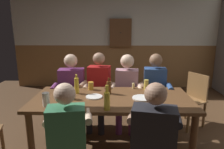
% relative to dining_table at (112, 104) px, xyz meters
% --- Properties ---
extents(ground_plane, '(6.80, 6.80, 0.00)m').
position_rel_dining_table_xyz_m(ground_plane, '(0.00, 0.13, -0.67)').
color(ground_plane, '#4C331E').
extents(back_wall_upper, '(5.36, 0.12, 1.48)m').
position_rel_dining_table_xyz_m(back_wall_upper, '(0.00, 3.02, 1.22)').
color(back_wall_upper, beige).
extents(back_wall_wainscot, '(5.36, 0.12, 1.15)m').
position_rel_dining_table_xyz_m(back_wall_wainscot, '(0.00, 3.02, -0.09)').
color(back_wall_wainscot, brown).
rests_on(back_wall_wainscot, ground_plane).
extents(dining_table, '(2.04, 0.93, 0.76)m').
position_rel_dining_table_xyz_m(dining_table, '(0.00, 0.00, 0.00)').
color(dining_table, brown).
rests_on(dining_table, ground_plane).
extents(person_0, '(0.57, 0.55, 1.22)m').
position_rel_dining_table_xyz_m(person_0, '(-0.68, 0.70, 0.01)').
color(person_0, '#6B2D66').
rests_on(person_0, ground_plane).
extents(person_1, '(0.53, 0.56, 1.24)m').
position_rel_dining_table_xyz_m(person_1, '(-0.24, 0.69, 0.01)').
color(person_1, '#AD1919').
rests_on(person_1, ground_plane).
extents(person_2, '(0.53, 0.53, 1.22)m').
position_rel_dining_table_xyz_m(person_2, '(0.22, 0.69, 0.01)').
color(person_2, '#B78493').
rests_on(person_2, ground_plane).
extents(person_3, '(0.52, 0.55, 1.23)m').
position_rel_dining_table_xyz_m(person_3, '(0.68, 0.69, 0.01)').
color(person_3, '#2D4C84').
rests_on(person_3, ground_plane).
extents(person_4, '(0.53, 0.56, 1.17)m').
position_rel_dining_table_xyz_m(person_4, '(-0.42, -0.68, -0.03)').
color(person_4, '#33724C').
rests_on(person_4, ground_plane).
extents(person_5, '(0.59, 0.60, 1.18)m').
position_rel_dining_table_xyz_m(person_5, '(0.42, -0.69, -0.01)').
color(person_5, black).
rests_on(person_5, ground_plane).
extents(chair_empty_near_right, '(0.60, 0.60, 0.88)m').
position_rel_dining_table_xyz_m(chair_empty_near_right, '(1.33, 0.79, -0.19)').
color(chair_empty_near_right, brown).
rests_on(chair_empty_near_right, ground_plane).
extents(table_candle, '(0.04, 0.04, 0.08)m').
position_rel_dining_table_xyz_m(table_candle, '(0.31, 0.40, 0.13)').
color(table_candle, '#F9E08C').
rests_on(table_candle, dining_table).
extents(plate_0, '(0.25, 0.25, 0.01)m').
position_rel_dining_table_xyz_m(plate_0, '(0.38, -0.03, 0.10)').
color(plate_0, white).
rests_on(plate_0, dining_table).
extents(plate_1, '(0.21, 0.21, 0.01)m').
position_rel_dining_table_xyz_m(plate_1, '(-0.23, 0.01, 0.10)').
color(plate_1, white).
rests_on(plate_1, dining_table).
extents(bottle_0, '(0.06, 0.06, 0.27)m').
position_rel_dining_table_xyz_m(bottle_0, '(-0.48, 0.16, 0.21)').
color(bottle_0, gold).
rests_on(bottle_0, dining_table).
extents(bottle_1, '(0.07, 0.07, 0.28)m').
position_rel_dining_table_xyz_m(bottle_1, '(-0.05, -0.39, 0.21)').
color(bottle_1, gold).
rests_on(bottle_1, dining_table).
extents(bottle_2, '(0.06, 0.06, 0.22)m').
position_rel_dining_table_xyz_m(bottle_2, '(-0.05, 0.16, 0.18)').
color(bottle_2, '#593314').
rests_on(bottle_2, dining_table).
extents(pint_glass_0, '(0.08, 0.08, 0.11)m').
position_rel_dining_table_xyz_m(pint_glass_0, '(-0.31, 0.33, 0.15)').
color(pint_glass_0, gold).
rests_on(pint_glass_0, dining_table).
extents(pint_glass_1, '(0.08, 0.08, 0.16)m').
position_rel_dining_table_xyz_m(pint_glass_1, '(-0.75, -0.30, 0.17)').
color(pint_glass_1, white).
rests_on(pint_glass_1, dining_table).
extents(pint_glass_2, '(0.07, 0.07, 0.11)m').
position_rel_dining_table_xyz_m(pint_glass_2, '(-0.51, -0.07, 0.15)').
color(pint_glass_2, '#E5C64C').
rests_on(pint_glass_2, dining_table).
extents(pint_glass_3, '(0.06, 0.06, 0.15)m').
position_rel_dining_table_xyz_m(pint_glass_3, '(0.49, 0.34, 0.17)').
color(pint_glass_3, '#E5C64C').
rests_on(pint_glass_3, dining_table).
extents(pint_glass_4, '(0.08, 0.08, 0.12)m').
position_rel_dining_table_xyz_m(pint_glass_4, '(-0.67, 0.00, 0.16)').
color(pint_glass_4, white).
rests_on(pint_glass_4, dining_table).
extents(wall_dart_cabinet, '(0.56, 0.15, 0.70)m').
position_rel_dining_table_xyz_m(wall_dart_cabinet, '(0.15, 2.89, 0.82)').
color(wall_dart_cabinet, brown).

